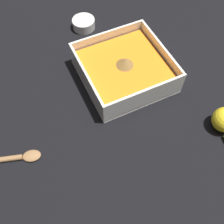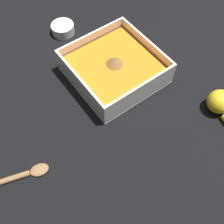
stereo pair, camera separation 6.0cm
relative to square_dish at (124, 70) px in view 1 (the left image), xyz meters
The scene contains 3 objects.
ground_plane 0.05m from the square_dish, 117.54° to the right, with size 4.00×4.00×0.00m, color black.
square_dish is the anchor object (origin of this frame).
spice_bowl 0.22m from the square_dish, ahead, with size 0.07×0.07×0.03m.
Camera 1 is at (-0.37, 0.25, 0.54)m, focal length 42.00 mm.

